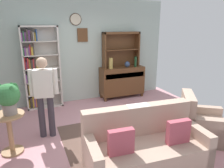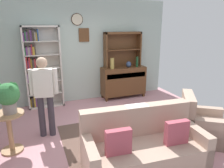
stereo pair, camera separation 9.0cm
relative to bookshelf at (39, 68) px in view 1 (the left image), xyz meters
name	(u,v)px [view 1 (the left image)]	position (x,y,z in m)	size (l,w,h in m)	color
ground_plane	(111,132)	(1.19, -1.94, -1.08)	(5.40, 4.60, 0.02)	#C68C93
wall_back	(82,51)	(1.19, 0.19, 0.34)	(5.00, 0.09, 2.80)	#ADC1B7
area_rug	(126,136)	(1.39, -2.24, -1.06)	(2.43, 1.82, 0.01)	brown
bookshelf	(39,68)	(0.00, 0.00, 0.00)	(0.90, 0.30, 2.10)	silver
sideboard	(122,81)	(2.31, -0.08, -0.56)	(1.30, 0.45, 0.92)	brown
sideboard_hutch	(121,45)	(2.31, 0.03, 0.49)	(1.10, 0.26, 1.00)	brown
vase_tall	(111,63)	(1.92, -0.16, 0.00)	(0.11, 0.11, 0.30)	tan
vase_round	(127,64)	(2.44, -0.15, -0.06)	(0.15, 0.15, 0.17)	#33476B
bottle_wine	(135,62)	(2.70, -0.17, 0.00)	(0.07, 0.07, 0.30)	#194223
couch_floral	(144,148)	(1.25, -3.15, -0.76)	(1.86, 0.99, 0.90)	tan
armchair_floral	(200,124)	(2.65, -2.85, -0.78)	(1.07, 1.06, 0.88)	tan
plant_stand	(10,129)	(-0.66, -1.96, -0.63)	(0.52, 0.52, 0.71)	#A87F56
potted_plant_large	(8,96)	(-0.60, -1.96, -0.06)	(0.37, 0.37, 0.51)	gray
person_reading	(44,92)	(-0.03, -1.63, -0.16)	(0.53, 0.27, 1.56)	#38333D
coffee_table	(135,122)	(1.50, -2.37, -0.72)	(0.80, 0.50, 0.42)	brown
book_stack	(132,119)	(1.40, -2.45, -0.61)	(0.19, 0.14, 0.07)	#B22D33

